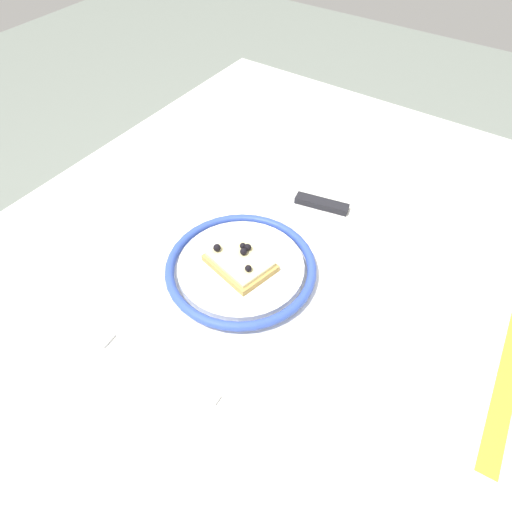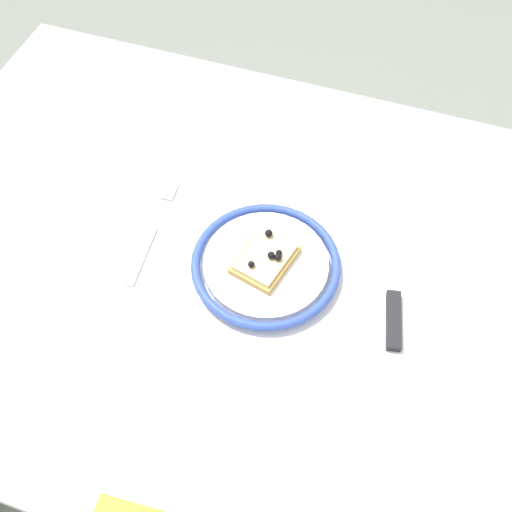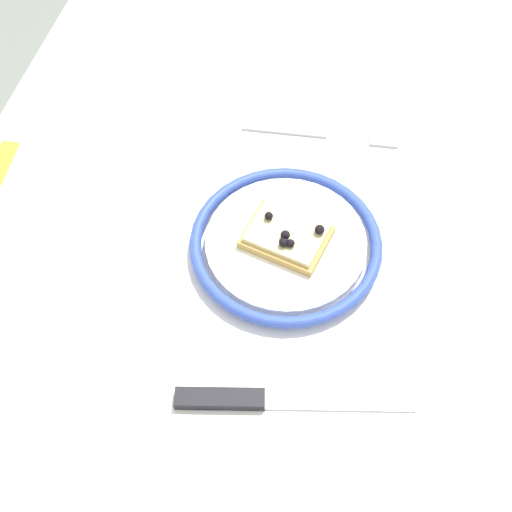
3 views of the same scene
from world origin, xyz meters
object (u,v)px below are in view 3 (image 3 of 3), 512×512
object	(u,v)px
pizza_slice_near	(289,236)
knife	(253,400)
plate	(287,244)
fork	(322,134)
dining_table	(285,280)

from	to	relation	value
pizza_slice_near	knife	size ratio (longest dim) A/B	0.44
knife	plate	bearing A→B (deg)	-178.90
plate	knife	size ratio (longest dim) A/B	0.92
knife	fork	distance (m)	0.37
knife	fork	bearing A→B (deg)	179.24
fork	knife	bearing A→B (deg)	-0.76
dining_table	knife	size ratio (longest dim) A/B	5.00
dining_table	knife	world-z (taller)	knife
fork	pizza_slice_near	bearing A→B (deg)	-2.21
dining_table	fork	xyz separation A→B (m)	(-0.17, 0.01, 0.09)
dining_table	pizza_slice_near	world-z (taller)	pizza_slice_near
dining_table	pizza_slice_near	size ratio (longest dim) A/B	11.40
fork	plate	bearing A→B (deg)	-2.65
pizza_slice_near	fork	xyz separation A→B (m)	(-0.18, 0.01, -0.02)
dining_table	knife	distance (m)	0.22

